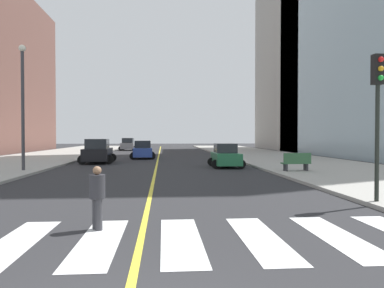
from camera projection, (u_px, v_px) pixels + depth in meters
sidewalk_kerb_east at (338, 170)px, 25.28m from camera, size 10.00×120.00×0.15m
crosswalk_paint at (141, 240)px, 8.40m from camera, size 13.50×4.00×0.01m
lane_divider_paint at (159, 156)px, 44.28m from camera, size 0.16×80.00×0.01m
parking_garage_concrete at (325, 61)px, 63.76m from camera, size 18.00×24.00×29.83m
car_black_nearest at (98, 152)px, 32.32m from camera, size 2.99×4.70×2.07m
car_green_second at (226, 156)px, 28.10m from camera, size 2.48×3.97×1.77m
car_blue_third at (143, 150)px, 38.59m from camera, size 2.71×4.21×1.85m
car_gray_fourth at (128, 145)px, 60.80m from camera, size 2.87×4.51×1.99m
traffic_light_near_corner at (378, 98)px, 12.52m from camera, size 0.36×0.41×4.88m
park_bench at (296, 162)px, 23.48m from camera, size 1.84×0.72×1.12m
pedestrian_crossing at (97, 195)px, 9.33m from camera, size 0.39×0.39×1.58m
street_lamp at (23, 97)px, 23.96m from camera, size 0.44×0.44×7.94m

